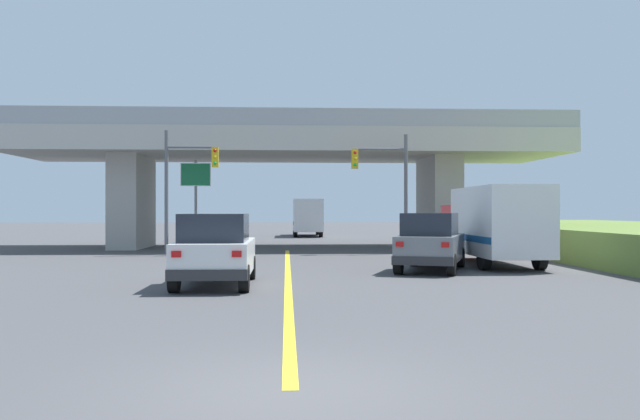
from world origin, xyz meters
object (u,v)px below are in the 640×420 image
object	(u,v)px
traffic_signal_farside	(183,177)
suv_crossing	(431,242)
semi_truck_distant	(307,217)
highway_sign	(196,184)
traffic_signal_nearside	(388,179)
box_truck	(493,224)
suv_lead	(216,250)

from	to	relation	value
traffic_signal_farside	suv_crossing	bearing A→B (deg)	-42.93
semi_truck_distant	highway_sign	bearing A→B (deg)	-109.04
traffic_signal_nearside	box_truck	bearing A→B (deg)	-67.32
suv_lead	semi_truck_distant	xyz separation A→B (m)	(3.70, 35.97, 0.59)
box_truck	traffic_signal_nearside	bearing A→B (deg)	112.68
suv_lead	traffic_signal_farside	xyz separation A→B (m)	(-2.99, 13.60, 2.69)
suv_crossing	semi_truck_distant	distance (m)	31.87
traffic_signal_nearside	traffic_signal_farside	bearing A→B (deg)	-179.44
suv_crossing	highway_sign	distance (m)	16.30
traffic_signal_farside	semi_truck_distant	xyz separation A→B (m)	(6.69, 22.38, -2.10)
suv_lead	suv_crossing	xyz separation A→B (m)	(7.02, 4.28, 0.00)
traffic_signal_nearside	semi_truck_distant	bearing A→B (deg)	98.35
traffic_signal_nearside	suv_lead	bearing A→B (deg)	-116.98
traffic_signal_nearside	semi_truck_distant	world-z (taller)	traffic_signal_nearside
highway_sign	box_truck	bearing A→B (deg)	-39.21
suv_crossing	box_truck	xyz separation A→B (m)	(2.93, 2.27, 0.58)
suv_crossing	highway_sign	size ratio (longest dim) A/B	1.04
semi_truck_distant	suv_crossing	bearing A→B (deg)	-84.01
suv_lead	traffic_signal_farside	size ratio (longest dim) A/B	0.74
suv_lead	traffic_signal_farside	distance (m)	14.18
box_truck	semi_truck_distant	world-z (taller)	semi_truck_distant
suv_lead	traffic_signal_farside	bearing A→B (deg)	102.41
suv_crossing	traffic_signal_nearside	size ratio (longest dim) A/B	0.86
suv_crossing	traffic_signal_nearside	xyz separation A→B (m)	(-0.05, 9.42, 2.66)
traffic_signal_nearside	semi_truck_distant	size ratio (longest dim) A/B	0.77
suv_lead	suv_crossing	bearing A→B (deg)	31.35
suv_crossing	box_truck	world-z (taller)	box_truck
box_truck	semi_truck_distant	distance (m)	30.08
box_truck	suv_lead	bearing A→B (deg)	-146.67
suv_crossing	traffic_signal_farside	xyz separation A→B (m)	(-10.02, 9.32, 2.69)
box_truck	highway_sign	bearing A→B (deg)	140.79
suv_lead	highway_sign	size ratio (longest dim) A/B	0.92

